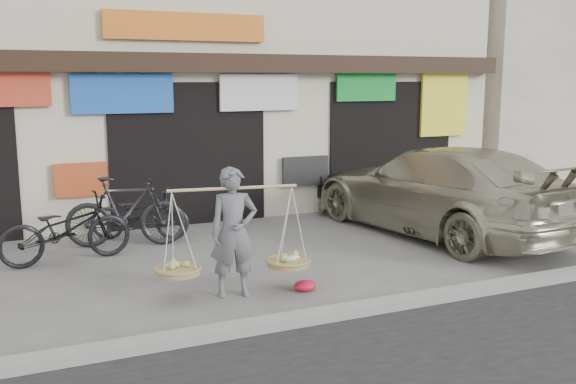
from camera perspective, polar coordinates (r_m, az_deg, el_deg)
name	(u,v)px	position (r m, az deg, el deg)	size (l,w,h in m)	color
ground	(256,273)	(9.31, -2.85, -7.23)	(70.00, 70.00, 0.00)	slate
kerb	(318,316)	(7.56, 2.70, -10.92)	(70.00, 0.25, 0.12)	gray
shophouse_block	(152,48)	(15.08, -11.98, 12.44)	(14.00, 6.32, 7.00)	beige
neighbor_east	(573,65)	(22.64, 23.99, 10.30)	(12.00, 7.00, 6.40)	#BFB29E
street_vendor	(234,237)	(8.21, -4.84, -4.03)	(1.97, 0.79, 1.67)	slate
bike_0	(66,229)	(10.30, -19.16, -3.14)	(0.68, 1.96, 1.03)	black
bike_1	(126,212)	(10.96, -14.23, -1.71)	(0.55, 1.96, 1.18)	black
bike_2	(140,214)	(11.40, -13.04, -1.94)	(0.59, 1.70, 0.89)	#232227
suv	(438,190)	(11.84, 13.22, 0.18)	(2.92, 5.69, 1.58)	#AEA88C
red_bag	(305,286)	(8.55, 1.53, -8.32)	(0.31, 0.25, 0.14)	red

